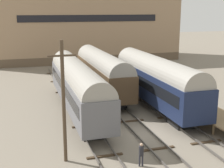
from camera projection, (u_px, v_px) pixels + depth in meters
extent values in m
plane|color=slate|center=(143.00, 134.00, 25.73)|extent=(200.00, 200.00, 0.00)
cube|color=#4C4742|center=(86.00, 139.00, 24.35)|extent=(0.08, 60.00, 0.16)
cube|color=#4C4742|center=(103.00, 137.00, 24.75)|extent=(0.08, 60.00, 0.16)
cube|color=#3D2D1E|center=(105.00, 156.00, 21.79)|extent=(2.60, 0.24, 0.10)
cube|color=#3D2D1E|center=(87.00, 126.00, 27.37)|extent=(2.60, 0.24, 0.10)
cube|color=#3D2D1E|center=(75.00, 106.00, 32.96)|extent=(2.60, 0.24, 0.10)
cube|color=#3D2D1E|center=(66.00, 92.00, 38.54)|extent=(2.60, 0.24, 0.10)
cube|color=#3D2D1E|center=(60.00, 81.00, 44.12)|extent=(2.60, 0.24, 0.10)
cube|color=#3D2D1E|center=(55.00, 73.00, 49.71)|extent=(2.60, 0.24, 0.10)
cube|color=#4C4742|center=(134.00, 133.00, 25.48)|extent=(0.08, 60.00, 0.16)
cube|color=#4C4742|center=(151.00, 131.00, 25.88)|extent=(0.08, 60.00, 0.16)
cube|color=#3D2D1E|center=(158.00, 149.00, 22.92)|extent=(2.60, 0.24, 0.10)
cube|color=#3D2D1E|center=(130.00, 121.00, 28.51)|extent=(2.60, 0.24, 0.10)
cube|color=#3D2D1E|center=(111.00, 103.00, 34.09)|extent=(2.60, 0.24, 0.10)
cube|color=#3D2D1E|center=(98.00, 89.00, 39.67)|extent=(2.60, 0.24, 0.10)
cube|color=#3D2D1E|center=(88.00, 79.00, 45.26)|extent=(2.60, 0.24, 0.10)
cube|color=#3D2D1E|center=(80.00, 71.00, 50.84)|extent=(2.60, 0.24, 0.10)
cube|color=#4C4742|center=(179.00, 128.00, 26.61)|extent=(0.08, 60.00, 0.16)
cube|color=#4C4742|center=(194.00, 126.00, 27.01)|extent=(0.08, 60.00, 0.16)
cube|color=#3D2D1E|center=(206.00, 142.00, 24.05)|extent=(2.60, 0.24, 0.10)
cube|color=#3D2D1E|center=(170.00, 117.00, 29.64)|extent=(2.60, 0.24, 0.10)
cube|color=#3D2D1E|center=(146.00, 100.00, 35.22)|extent=(2.60, 0.24, 0.10)
cube|color=#3D2D1E|center=(128.00, 87.00, 40.80)|extent=(2.60, 0.24, 0.10)
cube|color=#3D2D1E|center=(115.00, 78.00, 46.39)|extent=(2.60, 0.24, 0.10)
cube|color=#3D2D1E|center=(104.00, 70.00, 51.97)|extent=(2.60, 0.24, 0.10)
cube|color=black|center=(69.00, 92.00, 36.57)|extent=(1.80, 2.40, 1.00)
cube|color=black|center=(92.00, 129.00, 25.47)|extent=(1.80, 2.40, 1.00)
cube|color=slate|center=(78.00, 89.00, 30.58)|extent=(2.86, 18.36, 2.73)
cube|color=black|center=(77.00, 86.00, 30.50)|extent=(2.90, 16.89, 0.98)
cylinder|color=gray|center=(77.00, 76.00, 30.26)|extent=(2.72, 17.99, 2.72)
cube|color=black|center=(136.00, 89.00, 37.89)|extent=(1.80, 2.40, 1.00)
cube|color=black|center=(181.00, 119.00, 27.65)|extent=(1.80, 2.40, 1.00)
cube|color=#192342|center=(156.00, 84.00, 32.32)|extent=(3.07, 16.92, 2.84)
cube|color=black|center=(156.00, 81.00, 32.24)|extent=(3.11, 15.57, 1.02)
cylinder|color=gray|center=(156.00, 71.00, 31.98)|extent=(2.91, 16.58, 2.91)
cube|color=black|center=(92.00, 81.00, 42.41)|extent=(1.80, 2.40, 1.00)
cube|color=black|center=(115.00, 102.00, 32.70)|extent=(1.80, 2.40, 1.00)
cube|color=#4C3823|center=(102.00, 75.00, 37.11)|extent=(2.98, 16.04, 2.71)
cube|color=black|center=(102.00, 72.00, 37.04)|extent=(3.02, 14.76, 0.98)
cylinder|color=gray|center=(102.00, 64.00, 36.79)|extent=(2.83, 15.72, 2.83)
cylinder|color=brown|center=(176.00, 106.00, 31.51)|extent=(0.20, 0.20, 0.87)
cylinder|color=brown|center=(200.00, 104.00, 32.29)|extent=(0.20, 0.20, 0.87)
cylinder|color=brown|center=(213.00, 129.00, 25.53)|extent=(0.20, 0.20, 0.87)
cylinder|color=#282833|center=(140.00, 161.00, 20.38)|extent=(0.12, 0.12, 0.77)
cylinder|color=#282833|center=(142.00, 160.00, 20.44)|extent=(0.12, 0.12, 0.77)
cylinder|color=#232328|center=(141.00, 151.00, 20.24)|extent=(0.32, 0.32, 0.64)
sphere|color=tan|center=(141.00, 145.00, 20.14)|extent=(0.21, 0.21, 0.21)
cylinder|color=#473828|center=(64.00, 103.00, 20.23)|extent=(0.24, 0.24, 8.20)
cube|color=#473828|center=(62.00, 56.00, 19.49)|extent=(1.80, 0.12, 0.12)
cube|color=brown|center=(84.00, 55.00, 63.58)|extent=(36.28, 12.33, 1.51)
cube|color=#9E7F60|center=(83.00, 17.00, 61.79)|extent=(36.28, 12.33, 13.63)
cube|color=black|center=(90.00, 18.00, 56.00)|extent=(25.40, 0.10, 1.20)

